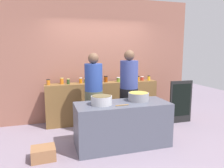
{
  "coord_description": "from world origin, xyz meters",
  "views": [
    {
      "loc": [
        -1.28,
        -3.85,
        1.76
      ],
      "look_at": [
        0.0,
        0.35,
        1.05
      ],
      "focal_mm": 34.52,
      "sensor_mm": 36.0,
      "label": 1
    }
  ],
  "objects_px": {
    "preserve_jar_12": "(149,78)",
    "preserve_jar_4": "(86,81)",
    "preserve_jar_2": "(68,81)",
    "preserve_jar_9": "(134,78)",
    "preserve_jar_5": "(99,80)",
    "preserve_jar_1": "(62,81)",
    "bread_crate": "(43,153)",
    "preserve_jar_10": "(138,78)",
    "chalkboard_sign": "(181,102)",
    "preserve_jar_3": "(81,80)",
    "wooden_spoon": "(122,105)",
    "preserve_jar_11": "(142,78)",
    "cooking_pot_center": "(138,97)",
    "cook_with_tongs": "(94,98)",
    "preserve_jar_8": "(124,79)",
    "cooking_pot_left": "(102,100)",
    "preserve_jar_0": "(48,82)",
    "cook_in_cap": "(129,95)",
    "preserve_jar_6": "(106,79)",
    "preserve_jar_7": "(118,80)"
  },
  "relations": [
    {
      "from": "preserve_jar_2",
      "to": "preserve_jar_9",
      "type": "relative_size",
      "value": 0.96
    },
    {
      "from": "bread_crate",
      "to": "chalkboard_sign",
      "type": "distance_m",
      "value": 3.31
    },
    {
      "from": "preserve_jar_12",
      "to": "cook_in_cap",
      "type": "bearing_deg",
      "value": -138.44
    },
    {
      "from": "wooden_spoon",
      "to": "cook_in_cap",
      "type": "relative_size",
      "value": 0.14
    },
    {
      "from": "bread_crate",
      "to": "preserve_jar_4",
      "type": "bearing_deg",
      "value": 57.67
    },
    {
      "from": "preserve_jar_1",
      "to": "preserve_jar_10",
      "type": "distance_m",
      "value": 1.88
    },
    {
      "from": "preserve_jar_4",
      "to": "cooking_pot_left",
      "type": "distance_m",
      "value": 1.43
    },
    {
      "from": "preserve_jar_1",
      "to": "bread_crate",
      "type": "distance_m",
      "value": 1.86
    },
    {
      "from": "preserve_jar_4",
      "to": "preserve_jar_12",
      "type": "relative_size",
      "value": 0.87
    },
    {
      "from": "preserve_jar_0",
      "to": "preserve_jar_11",
      "type": "bearing_deg",
      "value": 0.58
    },
    {
      "from": "preserve_jar_12",
      "to": "cooking_pot_center",
      "type": "height_order",
      "value": "preserve_jar_12"
    },
    {
      "from": "preserve_jar_3",
      "to": "chalkboard_sign",
      "type": "distance_m",
      "value": 2.44
    },
    {
      "from": "preserve_jar_1",
      "to": "preserve_jar_4",
      "type": "bearing_deg",
      "value": 0.76
    },
    {
      "from": "preserve_jar_2",
      "to": "preserve_jar_3",
      "type": "height_order",
      "value": "preserve_jar_3"
    },
    {
      "from": "preserve_jar_7",
      "to": "preserve_jar_8",
      "type": "distance_m",
      "value": 0.15
    },
    {
      "from": "preserve_jar_0",
      "to": "preserve_jar_4",
      "type": "bearing_deg",
      "value": 3.11
    },
    {
      "from": "preserve_jar_5",
      "to": "preserve_jar_11",
      "type": "xyz_separation_m",
      "value": [
        1.13,
        0.01,
        -0.01
      ]
    },
    {
      "from": "preserve_jar_1",
      "to": "preserve_jar_6",
      "type": "xyz_separation_m",
      "value": [
        1.04,
        -0.01,
        0.0
      ]
    },
    {
      "from": "preserve_jar_2",
      "to": "preserve_jar_5",
      "type": "bearing_deg",
      "value": 2.71
    },
    {
      "from": "chalkboard_sign",
      "to": "preserve_jar_3",
      "type": "bearing_deg",
      "value": 164.24
    },
    {
      "from": "preserve_jar_8",
      "to": "preserve_jar_12",
      "type": "xyz_separation_m",
      "value": [
        0.67,
        -0.01,
        -0.01
      ]
    },
    {
      "from": "bread_crate",
      "to": "cook_in_cap",
      "type": "bearing_deg",
      "value": 23.17
    },
    {
      "from": "preserve_jar_12",
      "to": "preserve_jar_4",
      "type": "bearing_deg",
      "value": 177.72
    },
    {
      "from": "preserve_jar_4",
      "to": "cook_with_tongs",
      "type": "distance_m",
      "value": 0.74
    },
    {
      "from": "preserve_jar_11",
      "to": "wooden_spoon",
      "type": "xyz_separation_m",
      "value": [
        -1.1,
        -1.58,
        -0.21
      ]
    },
    {
      "from": "wooden_spoon",
      "to": "cook_with_tongs",
      "type": "bearing_deg",
      "value": 108.11
    },
    {
      "from": "preserve_jar_3",
      "to": "preserve_jar_9",
      "type": "height_order",
      "value": "same"
    },
    {
      "from": "chalkboard_sign",
      "to": "preserve_jar_4",
      "type": "bearing_deg",
      "value": 163.18
    },
    {
      "from": "preserve_jar_4",
      "to": "cook_with_tongs",
      "type": "height_order",
      "value": "cook_with_tongs"
    },
    {
      "from": "preserve_jar_2",
      "to": "preserve_jar_8",
      "type": "xyz_separation_m",
      "value": [
        1.35,
        0.01,
        0.01
      ]
    },
    {
      "from": "cooking_pot_center",
      "to": "preserve_jar_5",
      "type": "bearing_deg",
      "value": 108.36
    },
    {
      "from": "preserve_jar_2",
      "to": "preserve_jar_8",
      "type": "distance_m",
      "value": 1.35
    },
    {
      "from": "preserve_jar_0",
      "to": "preserve_jar_6",
      "type": "distance_m",
      "value": 1.34
    },
    {
      "from": "preserve_jar_1",
      "to": "cook_with_tongs",
      "type": "distance_m",
      "value": 0.95
    },
    {
      "from": "preserve_jar_9",
      "to": "chalkboard_sign",
      "type": "bearing_deg",
      "value": -33.73
    },
    {
      "from": "preserve_jar_0",
      "to": "preserve_jar_3",
      "type": "height_order",
      "value": "preserve_jar_3"
    },
    {
      "from": "preserve_jar_12",
      "to": "wooden_spoon",
      "type": "relative_size",
      "value": 0.52
    },
    {
      "from": "preserve_jar_5",
      "to": "preserve_jar_10",
      "type": "distance_m",
      "value": 1.01
    },
    {
      "from": "preserve_jar_10",
      "to": "cooking_pot_left",
      "type": "bearing_deg",
      "value": -132.99
    },
    {
      "from": "preserve_jar_0",
      "to": "chalkboard_sign",
      "type": "xyz_separation_m",
      "value": [
        3.02,
        -0.61,
        -0.52
      ]
    },
    {
      "from": "bread_crate",
      "to": "cooking_pot_left",
      "type": "bearing_deg",
      "value": 7.31
    },
    {
      "from": "preserve_jar_11",
      "to": "cooking_pot_left",
      "type": "distance_m",
      "value": 2.0
    },
    {
      "from": "preserve_jar_11",
      "to": "preserve_jar_1",
      "type": "bearing_deg",
      "value": 179.56
    },
    {
      "from": "preserve_jar_10",
      "to": "cooking_pot_left",
      "type": "xyz_separation_m",
      "value": [
        -1.31,
        -1.4,
        -0.15
      ]
    },
    {
      "from": "preserve_jar_2",
      "to": "preserve_jar_10",
      "type": "bearing_deg",
      "value": 1.46
    },
    {
      "from": "preserve_jar_12",
      "to": "wooden_spoon",
      "type": "height_order",
      "value": "preserve_jar_12"
    },
    {
      "from": "preserve_jar_10",
      "to": "preserve_jar_5",
      "type": "bearing_deg",
      "value": -179.44
    },
    {
      "from": "cooking_pot_left",
      "to": "preserve_jar_6",
      "type": "bearing_deg",
      "value": 71.69
    },
    {
      "from": "preserve_jar_1",
      "to": "chalkboard_sign",
      "type": "relative_size",
      "value": 0.14
    },
    {
      "from": "preserve_jar_6",
      "to": "preserve_jar_12",
      "type": "height_order",
      "value": "preserve_jar_6"
    }
  ]
}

